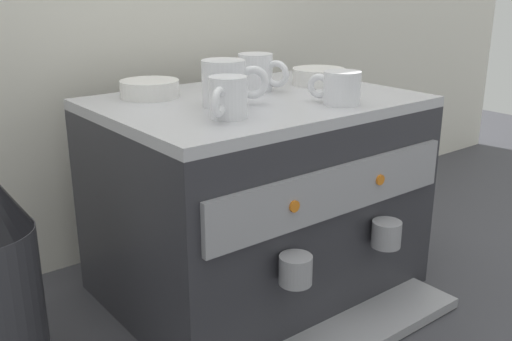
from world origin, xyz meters
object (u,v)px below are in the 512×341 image
at_px(ceramic_cup_1, 227,98).
at_px(milk_pitcher, 389,207).
at_px(ceramic_cup_3, 226,83).
at_px(ceramic_bowl_0, 318,77).
at_px(espresso_machine, 257,197).
at_px(ceramic_cup_0, 257,72).
at_px(ceramic_bowl_1, 150,89).
at_px(ceramic_cup_2, 340,88).

xyz_separation_m(ceramic_cup_1, milk_pitcher, (0.58, 0.10, -0.37)).
xyz_separation_m(ceramic_cup_3, milk_pitcher, (0.52, 0.02, -0.38)).
xyz_separation_m(ceramic_cup_1, ceramic_bowl_0, (0.35, 0.14, -0.02)).
relative_size(espresso_machine, ceramic_bowl_0, 5.23).
bearing_deg(milk_pitcher, ceramic_cup_0, 170.02).
xyz_separation_m(espresso_machine, ceramic_bowl_1, (-0.16, 0.14, 0.22)).
height_order(ceramic_cup_3, ceramic_bowl_0, ceramic_cup_3).
distance_m(ceramic_cup_0, ceramic_cup_2, 0.21).
relative_size(ceramic_cup_0, ceramic_cup_3, 0.94).
height_order(ceramic_cup_0, ceramic_cup_3, ceramic_cup_3).
xyz_separation_m(espresso_machine, ceramic_cup_0, (0.05, 0.06, 0.25)).
distance_m(ceramic_cup_1, ceramic_bowl_0, 0.38).
bearing_deg(espresso_machine, ceramic_cup_2, -58.56).
bearing_deg(ceramic_cup_3, ceramic_bowl_1, 113.87).
distance_m(ceramic_cup_1, ceramic_cup_2, 0.23).
relative_size(ceramic_cup_0, milk_pitcher, 0.72).
distance_m(ceramic_bowl_0, milk_pitcher, 0.42).
relative_size(ceramic_cup_0, ceramic_cup_2, 1.10).
xyz_separation_m(ceramic_cup_1, ceramic_bowl_1, (-0.01, 0.24, -0.02)).
distance_m(ceramic_cup_1, milk_pitcher, 0.69).
bearing_deg(ceramic_bowl_0, espresso_machine, -169.21).
height_order(ceramic_cup_1, ceramic_cup_2, ceramic_cup_1).
bearing_deg(ceramic_cup_1, ceramic_cup_0, 40.43).
relative_size(ceramic_cup_0, ceramic_bowl_0, 0.94).
bearing_deg(milk_pitcher, ceramic_bowl_1, 166.39).
relative_size(espresso_machine, ceramic_cup_2, 6.12).
relative_size(espresso_machine, ceramic_bowl_1, 5.21).
distance_m(ceramic_cup_2, ceramic_bowl_0, 0.21).
bearing_deg(espresso_machine, ceramic_bowl_0, 10.79).
bearing_deg(ceramic_bowl_0, ceramic_cup_3, -168.55).
relative_size(ceramic_bowl_1, milk_pitcher, 0.76).
bearing_deg(ceramic_cup_3, ceramic_cup_0, 31.28).
distance_m(espresso_machine, ceramic_cup_0, 0.26).
bearing_deg(ceramic_cup_1, ceramic_bowl_1, 93.44).
bearing_deg(ceramic_cup_2, milk_pitcher, 21.61).
relative_size(espresso_machine, ceramic_cup_0, 5.57).
distance_m(espresso_machine, ceramic_bowl_1, 0.31).
bearing_deg(milk_pitcher, ceramic_cup_2, -158.39).
relative_size(ceramic_cup_2, milk_pitcher, 0.65).
relative_size(ceramic_cup_1, ceramic_cup_3, 0.80).
bearing_deg(ceramic_bowl_0, milk_pitcher, -10.25).
height_order(ceramic_cup_1, ceramic_bowl_0, ceramic_cup_1).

